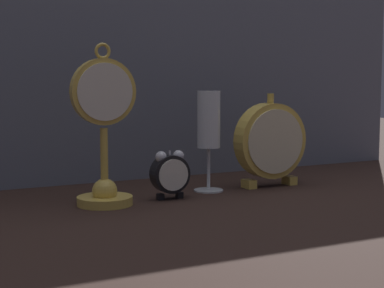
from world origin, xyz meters
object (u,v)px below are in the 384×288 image
at_px(alarm_clock_twin_bell, 170,172).
at_px(mantel_clock_silver, 270,141).
at_px(champagne_flute, 209,127).
at_px(pocket_watch_on_stand, 104,141).

xyz_separation_m(alarm_clock_twin_bell, mantel_clock_silver, (0.25, 0.03, 0.04)).
bearing_deg(champagne_flute, alarm_clock_twin_bell, -159.06).
distance_m(pocket_watch_on_stand, champagne_flute, 0.24).
bearing_deg(pocket_watch_on_stand, alarm_clock_twin_bell, -1.53).
relative_size(alarm_clock_twin_bell, champagne_flute, 0.46).
height_order(pocket_watch_on_stand, alarm_clock_twin_bell, pocket_watch_on_stand).
bearing_deg(pocket_watch_on_stand, mantel_clock_silver, 3.99).
bearing_deg(alarm_clock_twin_bell, mantel_clock_silver, 6.83).
height_order(mantel_clock_silver, champagne_flute, champagne_flute).
bearing_deg(champagne_flute, mantel_clock_silver, -4.27).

